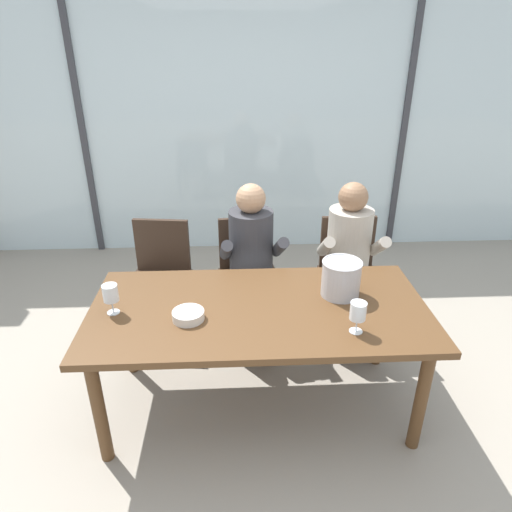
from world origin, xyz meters
TOP-DOWN VIEW (x-y plane):
  - ground at (0.00, 1.00)m, footprint 14.00×14.00m
  - window_glass_panel at (0.00, 2.44)m, footprint 7.11×0.03m
  - window_mullion_left at (-1.60, 2.42)m, footprint 0.06×0.06m
  - window_mullion_right at (1.60, 2.42)m, footprint 0.06×0.06m
  - hillside_vineyard at (0.00, 6.70)m, footprint 13.11×2.40m
  - dining_table at (0.00, 0.00)m, footprint 1.91×0.93m
  - chair_near_curtain at (-0.70, 0.89)m, footprint 0.49×0.49m
  - chair_left_of_center at (-0.03, 0.91)m, footprint 0.49×0.49m
  - chair_center at (0.74, 0.89)m, footprint 0.45×0.45m
  - person_charcoal_jacket at (-0.01, 0.74)m, footprint 0.48×0.63m
  - person_beige_jumper at (0.70, 0.74)m, footprint 0.47×0.62m
  - ice_bucket_primary at (0.49, 0.11)m, footprint 0.23×0.23m
  - tasting_bowl at (-0.39, -0.11)m, footprint 0.17×0.17m
  - wine_glass_by_left_taster at (-0.81, -0.02)m, footprint 0.08×0.08m
  - wine_glass_near_bucket at (0.49, -0.26)m, footprint 0.08×0.08m

SIDE VIEW (x-z plane):
  - ground at x=0.00m, z-range 0.00..0.00m
  - chair_near_curtain at x=-0.70m, z-range 0.07..0.95m
  - chair_left_of_center at x=-0.03m, z-range 0.07..0.95m
  - chair_center at x=0.74m, z-range 0.07..0.95m
  - dining_table at x=0.00m, z-range 0.28..1.01m
  - person_charcoal_jacket at x=-0.01m, z-range 0.09..1.28m
  - person_beige_jumper at x=0.70m, z-range 0.09..1.28m
  - tasting_bowl at x=-0.39m, z-range 0.72..0.77m
  - ice_bucket_primary at x=0.49m, z-range 0.73..0.94m
  - wine_glass_near_bucket at x=0.49m, z-range 0.75..0.93m
  - wine_glass_by_left_taster at x=-0.81m, z-range 0.76..0.93m
  - hillside_vineyard at x=0.00m, z-range 0.00..1.71m
  - window_glass_panel at x=0.00m, z-range 0.00..2.60m
  - window_mullion_left at x=-1.60m, z-range 0.00..2.60m
  - window_mullion_right at x=1.60m, z-range 0.00..2.60m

